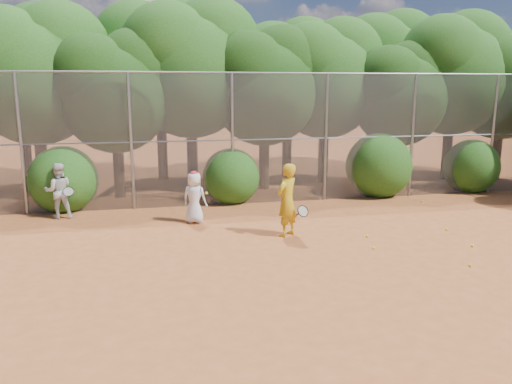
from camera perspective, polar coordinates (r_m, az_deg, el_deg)
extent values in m
plane|color=#A85325|center=(10.27, 8.46, -8.61)|extent=(80.00, 80.00, 0.00)
cylinder|color=gray|center=(15.50, -25.27, 4.92)|extent=(0.09, 0.09, 4.00)
cylinder|color=gray|center=(15.09, -14.09, 5.54)|extent=(0.09, 0.09, 4.00)
cylinder|color=gray|center=(15.28, -2.73, 5.96)|extent=(0.09, 0.09, 4.00)
cylinder|color=gray|center=(16.03, 7.98, 6.13)|extent=(0.09, 0.09, 4.00)
cylinder|color=gray|center=(17.28, 17.44, 6.11)|extent=(0.09, 0.09, 4.00)
cylinder|color=gray|center=(18.92, 25.43, 5.97)|extent=(0.09, 0.09, 4.00)
cylinder|color=gray|center=(15.39, 0.98, 13.47)|extent=(20.00, 0.05, 0.05)
cylinder|color=gray|center=(15.47, 0.95, 6.04)|extent=(20.00, 0.04, 0.04)
cube|color=slate|center=(15.47, 0.95, 6.04)|extent=(20.00, 0.02, 4.00)
cylinder|color=black|center=(18.01, -23.30, 3.53)|extent=(0.38, 0.38, 2.52)
sphere|color=#1D4B12|center=(17.86, -23.95, 11.39)|extent=(4.03, 4.03, 4.03)
sphere|color=#1D4B12|center=(18.15, -21.40, 14.77)|extent=(3.23, 3.23, 3.23)
sphere|color=#1D4B12|center=(17.75, -26.67, 13.77)|extent=(3.02, 3.02, 3.02)
cylinder|color=black|center=(17.02, -15.42, 3.04)|extent=(0.36, 0.36, 2.17)
sphere|color=black|center=(16.84, -15.82, 10.21)|extent=(3.47, 3.47, 3.47)
sphere|color=black|center=(17.16, -13.54, 13.25)|extent=(2.78, 2.78, 2.78)
sphere|color=black|center=(16.63, -18.16, 12.45)|extent=(2.60, 2.60, 2.60)
cylinder|color=black|center=(18.00, -7.30, 4.62)|extent=(0.39, 0.39, 2.66)
sphere|color=#1D4B12|center=(17.86, -7.52, 12.95)|extent=(4.26, 4.26, 4.26)
sphere|color=#1D4B12|center=(18.42, -4.98, 16.28)|extent=(3.40, 3.40, 3.40)
sphere|color=#1D4B12|center=(17.54, -10.04, 15.68)|extent=(3.19, 3.19, 3.19)
cylinder|color=black|center=(17.81, 0.94, 4.02)|extent=(0.37, 0.37, 2.27)
sphere|color=black|center=(17.65, 0.96, 11.21)|extent=(3.64, 3.64, 3.64)
sphere|color=black|center=(18.19, 3.01, 14.08)|extent=(2.91, 2.91, 2.91)
sphere|color=black|center=(17.25, -0.94, 13.61)|extent=(2.73, 2.73, 2.73)
cylinder|color=black|center=(19.26, 7.70, 4.77)|extent=(0.38, 0.38, 2.45)
sphere|color=#1D4B12|center=(19.11, 7.90, 11.93)|extent=(3.92, 3.92, 3.92)
sphere|color=#1D4B12|center=(19.78, 9.80, 14.70)|extent=(3.14, 3.14, 3.14)
sphere|color=#1D4B12|center=(18.63, 6.24, 14.39)|extent=(2.94, 2.94, 2.94)
cylinder|color=black|center=(19.37, 15.69, 3.95)|extent=(0.36, 0.36, 2.10)
sphere|color=black|center=(19.21, 16.03, 10.04)|extent=(3.36, 3.36, 3.36)
sphere|color=black|center=(19.82, 17.47, 12.43)|extent=(2.69, 2.69, 2.69)
sphere|color=black|center=(18.71, 14.89, 12.13)|extent=(2.52, 2.52, 2.52)
cylinder|color=black|center=(21.11, 21.03, 4.90)|extent=(0.39, 0.39, 2.59)
sphere|color=#1D4B12|center=(20.99, 21.55, 11.78)|extent=(4.14, 4.14, 4.14)
sphere|color=#1D4B12|center=(21.83, 23.03, 14.37)|extent=(3.32, 3.32, 3.32)
sphere|color=#1D4B12|center=(20.36, 20.46, 14.22)|extent=(3.11, 3.11, 3.11)
cylinder|color=black|center=(22.03, 25.81, 4.40)|extent=(0.37, 0.37, 2.31)
sphere|color=black|center=(21.90, 26.35, 10.27)|extent=(3.70, 3.70, 3.70)
sphere|color=black|center=(21.30, 25.60, 12.32)|extent=(2.77, 2.77, 2.77)
cylinder|color=black|center=(20.45, -24.84, 4.44)|extent=(0.39, 0.39, 2.62)
sphere|color=#1D4B12|center=(20.32, -25.48, 11.63)|extent=(4.20, 4.20, 4.20)
sphere|color=#1D4B12|center=(20.61, -23.13, 14.75)|extent=(3.36, 3.36, 3.36)
cylinder|color=black|center=(20.12, -10.68, 5.47)|extent=(0.40, 0.40, 2.80)
sphere|color=#1D4B12|center=(20.01, -10.99, 13.30)|extent=(4.48, 4.48, 4.48)
sphere|color=#1D4B12|center=(20.56, -8.54, 16.47)|extent=(3.58, 3.58, 3.58)
sphere|color=#1D4B12|center=(19.72, -13.44, 15.83)|extent=(3.36, 3.36, 3.36)
cylinder|color=black|center=(20.47, 3.55, 5.37)|extent=(0.38, 0.38, 2.52)
sphere|color=#1D4B12|center=(20.34, 3.64, 12.30)|extent=(4.03, 4.03, 4.03)
sphere|color=#1D4B12|center=(20.99, 5.57, 15.01)|extent=(3.23, 3.23, 3.23)
sphere|color=#1D4B12|center=(19.89, 1.89, 14.65)|extent=(3.02, 3.02, 3.02)
cylinder|color=black|center=(22.62, 14.26, 5.91)|extent=(0.40, 0.40, 2.73)
sphere|color=#1D4B12|center=(22.51, 14.61, 12.70)|extent=(4.37, 4.37, 4.37)
sphere|color=#1D4B12|center=(23.35, 16.26, 15.25)|extent=(3.49, 3.49, 3.49)
sphere|color=#1D4B12|center=(21.93, 13.27, 15.08)|extent=(3.28, 3.28, 3.28)
sphere|color=#1D4B12|center=(15.73, -21.17, 1.66)|extent=(2.00, 2.00, 2.00)
sphere|color=#1D4B12|center=(15.72, -2.86, 2.08)|extent=(1.80, 1.80, 1.80)
sphere|color=#1D4B12|center=(17.19, 13.85, 3.26)|extent=(2.20, 2.20, 2.20)
sphere|color=#1D4B12|center=(18.98, 23.41, 2.96)|extent=(1.90, 1.90, 1.90)
imported|color=gold|center=(12.10, 3.55, -0.93)|extent=(0.78, 0.75, 1.79)
torus|color=black|center=(12.07, 5.39, -2.19)|extent=(0.34, 0.25, 0.28)
cylinder|color=black|center=(12.25, 4.89, -2.49)|extent=(0.10, 0.26, 0.16)
imported|color=white|center=(13.38, -7.04, -0.65)|extent=(0.80, 0.72, 1.38)
ellipsoid|color=red|center=(13.26, -7.11, 2.10)|extent=(0.22, 0.22, 0.13)
sphere|color=#C8E92A|center=(13.18, -5.68, -0.10)|extent=(0.07, 0.07, 0.07)
imported|color=silver|center=(14.81, -21.62, 0.13)|extent=(0.81, 0.66, 1.54)
torus|color=black|center=(14.46, -20.65, 0.05)|extent=(0.32, 0.22, 0.26)
cylinder|color=black|center=(14.66, -20.56, -0.33)|extent=(0.05, 0.24, 0.20)
sphere|color=#C8E92A|center=(12.46, 12.58, -4.91)|extent=(0.07, 0.07, 0.07)
sphere|color=#C8E92A|center=(13.59, 20.97, -4.02)|extent=(0.07, 0.07, 0.07)
sphere|color=#C8E92A|center=(11.09, 23.27, -7.73)|extent=(0.07, 0.07, 0.07)
sphere|color=#C8E92A|center=(12.46, 23.48, -5.64)|extent=(0.07, 0.07, 0.07)
sphere|color=#C8E92A|center=(11.59, 13.28, -6.23)|extent=(0.07, 0.07, 0.07)
sphere|color=#C8E92A|center=(16.66, 18.42, -1.00)|extent=(0.07, 0.07, 0.07)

